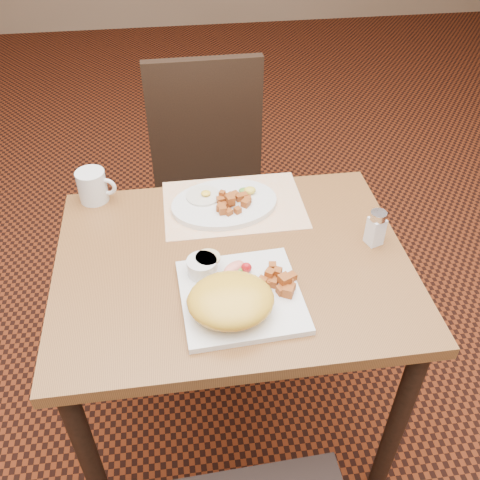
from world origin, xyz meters
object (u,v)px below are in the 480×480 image
table (233,290)px  plate_oval (224,204)px  coffee_mug (93,186)px  salt_shaker (376,227)px  chair_far (211,183)px  plate_square (241,296)px

table → plate_oval: size_ratio=2.96×
table → coffee_mug: coffee_mug is taller
salt_shaker → coffee_mug: 0.80m
chair_far → salt_shaker: 0.79m
plate_square → plate_oval: 0.36m
chair_far → salt_shaker: bearing=119.5°
plate_square → salt_shaker: salt_shaker is taller
chair_far → coffee_mug: 0.57m
plate_square → coffee_mug: 0.58m
plate_oval → salt_shaker: salt_shaker is taller
plate_oval → coffee_mug: 0.38m
salt_shaker → coffee_mug: salt_shaker is taller
plate_oval → salt_shaker: (0.37, -0.21, 0.04)m
table → chair_far: size_ratio=0.93×
salt_shaker → table: bearing=-177.6°
salt_shaker → chair_far: bearing=120.3°
plate_square → chair_far: bearing=90.2°
coffee_mug → plate_oval: bearing=-13.4°
chair_far → plate_square: (0.00, -0.80, 0.22)m
plate_square → plate_oval: plate_oval is taller
table → salt_shaker: salt_shaker is taller
chair_far → plate_square: chair_far is taller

